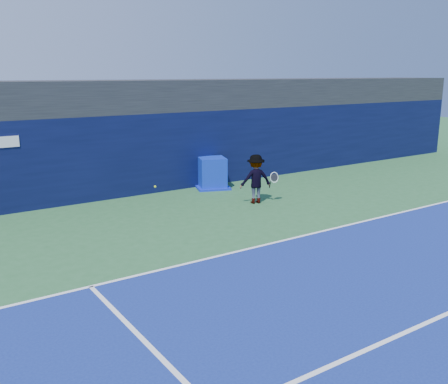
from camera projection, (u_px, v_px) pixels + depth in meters
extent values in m
plane|color=#2A5D31|center=(358.00, 281.00, 10.98)|extent=(80.00, 80.00, 0.00)
cube|color=white|center=(272.00, 243.00, 13.40)|extent=(24.00, 0.10, 0.01)
cube|color=white|center=(441.00, 317.00, 9.37)|extent=(24.00, 0.10, 0.01)
cube|color=black|center=(135.00, 96.00, 19.43)|extent=(36.00, 3.00, 1.20)
cube|color=black|center=(149.00, 152.00, 19.11)|extent=(36.00, 1.00, 3.00)
cube|color=#0C25AB|center=(212.00, 173.00, 19.78)|extent=(1.30, 1.30, 1.22)
cube|color=#0D1EB6|center=(212.00, 187.00, 19.91)|extent=(1.63, 1.63, 0.08)
imported|color=silver|center=(256.00, 179.00, 17.41)|extent=(1.26, 0.96, 1.72)
cylinder|color=black|center=(270.00, 185.00, 17.50)|extent=(0.08, 0.15, 0.27)
torus|color=white|center=(274.00, 177.00, 17.48)|extent=(0.32, 0.18, 0.31)
cylinder|color=black|center=(274.00, 177.00, 17.48)|extent=(0.27, 0.14, 0.26)
sphere|color=#B1D417|center=(155.00, 187.00, 14.67)|extent=(0.07, 0.07, 0.07)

